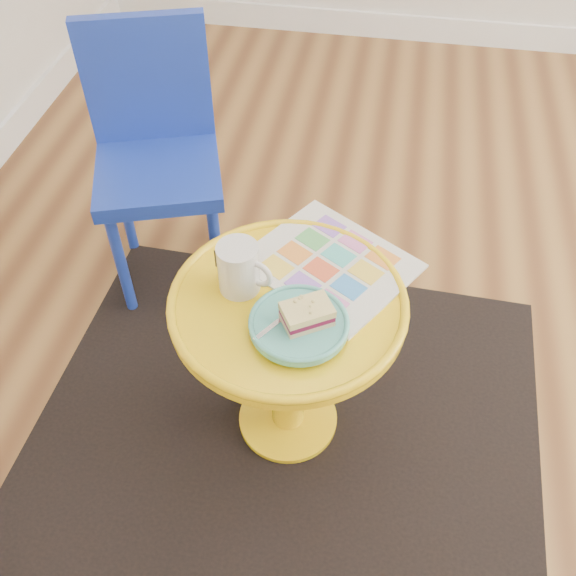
% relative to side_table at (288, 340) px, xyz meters
% --- Properties ---
extents(floor, '(4.00, 4.00, 0.00)m').
position_rel_side_table_xyz_m(floor, '(0.70, 0.24, -0.35)').
color(floor, brown).
rests_on(floor, ground).
extents(room_walls, '(4.00, 4.00, 4.00)m').
position_rel_side_table_xyz_m(room_walls, '(-0.30, 1.23, -0.29)').
color(room_walls, silver).
rests_on(room_walls, ground).
extents(rug, '(1.34, 1.14, 0.01)m').
position_rel_side_table_xyz_m(rug, '(0.00, 0.00, -0.34)').
color(rug, black).
rests_on(rug, ground).
extents(side_table, '(0.51, 0.51, 0.48)m').
position_rel_side_table_xyz_m(side_table, '(0.00, 0.00, 0.00)').
color(side_table, yellow).
rests_on(side_table, ground).
extents(chair, '(0.43, 0.43, 0.78)m').
position_rel_side_table_xyz_m(chair, '(-0.47, 0.54, 0.10)').
color(chair, '#1933A7').
rests_on(chair, ground).
extents(newspaper, '(0.43, 0.42, 0.01)m').
position_rel_side_table_xyz_m(newspaper, '(0.07, 0.12, 0.14)').
color(newspaper, silver).
rests_on(newspaper, side_table).
extents(mug, '(0.12, 0.09, 0.12)m').
position_rel_side_table_xyz_m(mug, '(-0.11, 0.02, 0.20)').
color(mug, silver).
rests_on(mug, side_table).
extents(plate, '(0.20, 0.20, 0.02)m').
position_rel_side_table_xyz_m(plate, '(0.04, -0.08, 0.16)').
color(plate, '#52AFA3').
rests_on(plate, newspaper).
extents(cake_slice, '(0.12, 0.11, 0.04)m').
position_rel_side_table_xyz_m(cake_slice, '(0.05, -0.07, 0.19)').
color(cake_slice, '#D3BC8C').
rests_on(cake_slice, plate).
extents(fork, '(0.09, 0.13, 0.00)m').
position_rel_side_table_xyz_m(fork, '(0.00, -0.07, 0.17)').
color(fork, silver).
rests_on(fork, plate).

